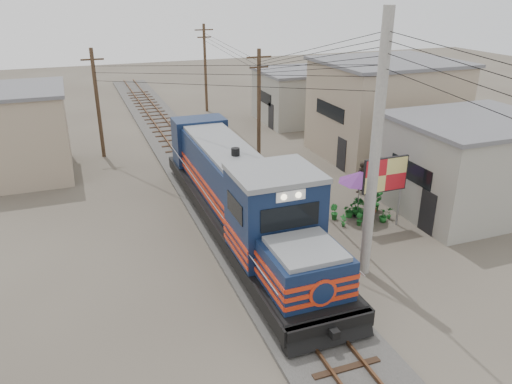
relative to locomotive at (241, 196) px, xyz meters
name	(u,v)px	position (x,y,z in m)	size (l,w,h in m)	color
ground	(278,282)	(0.00, -4.43, -1.84)	(120.00, 120.00, 0.00)	#473F35
ballast	(209,188)	(0.00, 5.57, -1.76)	(3.60, 70.00, 0.16)	#595651
track	(209,185)	(0.00, 5.57, -1.58)	(1.15, 70.00, 0.12)	#51331E
locomotive	(241,196)	(0.00, 0.00, 0.00)	(3.17, 17.26, 4.28)	black
utility_pole_main	(375,152)	(3.50, -4.93, 3.16)	(0.40, 0.40, 10.00)	#9E9B93
wooden_pole_mid	(259,103)	(4.50, 9.57, 1.84)	(1.60, 0.24, 7.00)	#4C3826
wooden_pole_far	(205,67)	(4.80, 23.57, 2.09)	(1.60, 0.24, 7.50)	#4C3826
wooden_pole_left	(97,102)	(-5.00, 13.57, 1.84)	(1.60, 0.24, 7.00)	#4C3826
power_lines	(209,54)	(-0.14, 4.06, 5.72)	(9.65, 19.00, 3.30)	black
shophouse_front	(470,165)	(11.50, -1.43, 0.52)	(7.35, 6.30, 4.70)	gray
shophouse_mid	(385,109)	(12.50, 7.57, 1.27)	(8.40, 7.35, 6.20)	gray
shophouse_back	(298,96)	(11.00, 17.57, 0.27)	(6.30, 6.30, 4.20)	gray
shophouse_left	(12,134)	(-10.00, 11.57, 0.77)	(6.30, 6.30, 5.20)	gray
billboard	(385,177)	(6.29, -1.84, 0.73)	(2.26, 0.14, 3.49)	#99999E
market_umbrella	(360,177)	(5.93, -0.37, 0.23)	(2.52, 2.52, 2.36)	black
vendor	(361,177)	(7.69, 2.29, -0.96)	(0.64, 0.42, 1.77)	black
plant_nursery	(364,210)	(6.08, -0.75, -1.36)	(3.03, 1.96, 1.14)	#1D6523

